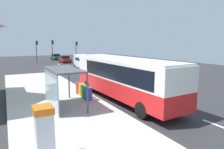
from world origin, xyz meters
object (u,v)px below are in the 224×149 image
bus (122,76)px  recycling_bin_yellow (82,90)px  recycling_bin_blue (89,94)px  bus_shelter (59,78)px  sedan_far (65,59)px  traffic_light_median (53,47)px  sedan_near (56,57)px  white_van (84,61)px  traffic_light_far_side (37,48)px  recycling_bin_red (79,88)px  recycling_bin_green (85,92)px  traffic_light_near_side (76,48)px  ticket_machine (44,132)px

bus → recycling_bin_yellow: bus is taller
recycling_bin_blue → bus_shelter: bus_shelter is taller
sedan_far → traffic_light_median: size_ratio=0.89×
sedan_far → bus_shelter: 32.34m
sedan_near → bus_shelter: 40.69m
sedan_near → sedan_far: 8.61m
white_van → traffic_light_far_side: size_ratio=1.10×
bus → bus_shelter: (-4.70, 0.01, 0.25)m
recycling_bin_blue → recycling_bin_red: bearing=90.0°
recycling_bin_blue → recycling_bin_green: bearing=90.0°
bus → traffic_light_near_side: 33.32m
ticket_machine → traffic_light_median: size_ratio=0.39×
traffic_light_far_side → traffic_light_median: 3.59m
recycling_bin_blue → traffic_light_median: traffic_light_median is taller
ticket_machine → bus_shelter: 5.96m
bus → white_van: bearing=78.2°
bus_shelter → white_van: bearing=65.4°
sedan_far → traffic_light_far_side: traffic_light_far_side is taller
sedan_near → traffic_light_median: (-1.90, -5.63, 2.50)m
sedan_near → bus_shelter: size_ratio=1.12×
sedan_near → sedan_far: size_ratio=1.01×
sedan_far → recycling_bin_green: bearing=-102.3°
white_van → recycling_bin_green: size_ratio=5.54×
recycling_bin_red → traffic_light_median: (4.60, 31.38, 2.63)m
traffic_light_median → bus_shelter: bearing=-101.3°
sedan_far → recycling_bin_green: sedan_far is taller
bus_shelter → sedan_far: bearing=74.4°
bus → sedan_far: size_ratio=2.52×
sedan_far → bus_shelter: size_ratio=1.10×
traffic_light_far_side → bus: bearing=-87.6°
recycling_bin_green → bus_shelter: bus_shelter is taller
recycling_bin_green → white_van: bearing=69.9°
recycling_bin_green → traffic_light_median: traffic_light_median is taller
sedan_near → bus: bearing=-95.8°
bus → white_van: bus is taller
white_van → sedan_near: 20.94m
ticket_machine → traffic_light_far_side: bearing=82.3°
white_van → ticket_machine: white_van is taller
bus → recycling_bin_red: bus is taller
sedan_near → recycling_bin_green: 38.96m
traffic_light_near_side → traffic_light_median: bearing=162.6°
traffic_light_far_side → traffic_light_median: bearing=12.9°
sedan_far → traffic_light_near_side: (3.20, 1.38, 2.31)m
sedan_near → traffic_light_far_side: size_ratio=0.93×
white_van → sedan_far: 12.34m
traffic_light_far_side → traffic_light_near_side: bearing=-5.3°
sedan_near → ticket_machine: bearing=-103.2°
bus → bus_shelter: bus is taller
sedan_near → recycling_bin_blue: size_ratio=4.70×
sedan_far → bus_shelter: bearing=-105.6°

